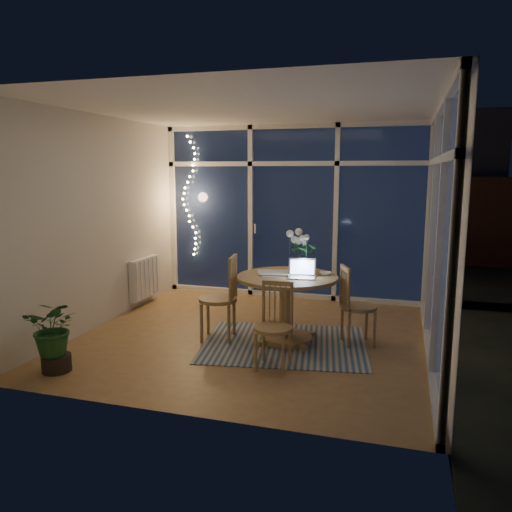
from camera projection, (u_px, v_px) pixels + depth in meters
name	position (u px, v px, depth m)	size (l,w,h in m)	color
floor	(255.00, 336.00, 5.86)	(4.00, 4.00, 0.00)	#8B5E3C
ceiling	(255.00, 108.00, 5.43)	(4.00, 4.00, 0.00)	silver
wall_back	(293.00, 213.00, 7.53)	(4.00, 0.04, 2.60)	silver
wall_front	(179.00, 254.00, 3.76)	(4.00, 0.04, 2.60)	silver
wall_left	(102.00, 221.00, 6.21)	(0.04, 4.00, 2.60)	silver
wall_right	(443.00, 233.00, 5.08)	(0.04, 4.00, 2.60)	silver
window_wall_back	(293.00, 213.00, 7.50)	(4.00, 0.10, 2.60)	white
window_wall_right	(439.00, 232.00, 5.09)	(0.10, 4.00, 2.60)	white
radiator	(145.00, 278.00, 7.19)	(0.10, 0.70, 0.58)	silver
fairy_lights	(189.00, 196.00, 7.85)	(0.24, 0.10, 1.85)	#E6B25C
garden_patio	(346.00, 267.00, 10.46)	(12.00, 6.00, 0.10)	black
garden_fence	(327.00, 218.00, 10.91)	(11.00, 0.08, 1.80)	#3E1F16
neighbour_roof	(356.00, 160.00, 13.44)	(7.00, 3.00, 2.20)	#35383F
garden_shrubs	(267.00, 251.00, 9.23)	(0.90, 0.90, 0.90)	black
rug	(285.00, 344.00, 5.59)	(1.80, 1.44, 0.01)	#B4A992
dining_table	(287.00, 309.00, 5.62)	(1.13, 1.13, 0.77)	olive
chair_left	(218.00, 297.00, 5.69)	(0.46, 0.46, 0.99)	olive
chair_right	(359.00, 305.00, 5.53)	(0.42, 0.42, 0.91)	olive
chair_front	(273.00, 326.00, 4.85)	(0.40, 0.40, 0.86)	olive
laptop	(302.00, 268.00, 5.42)	(0.30, 0.26, 0.22)	silver
flower_vase	(300.00, 263.00, 5.75)	(0.20, 0.20, 0.21)	silver
bowl	(325.00, 273.00, 5.61)	(0.15, 0.15, 0.04)	white
newspapers	(278.00, 273.00, 5.68)	(0.42, 0.32, 0.02)	silver
phone	(293.00, 279.00, 5.38)	(0.11, 0.06, 0.01)	black
potted_plant	(55.00, 333.00, 4.79)	(0.54, 0.47, 0.76)	#1B4D21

